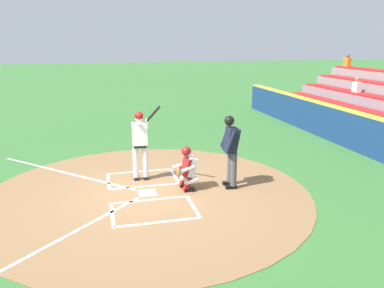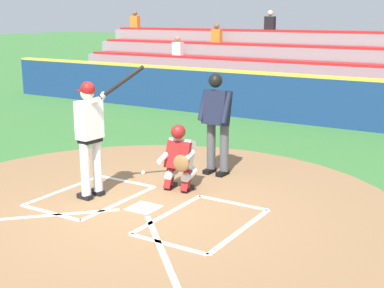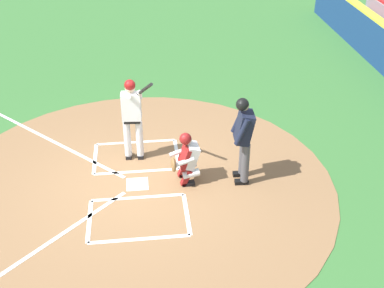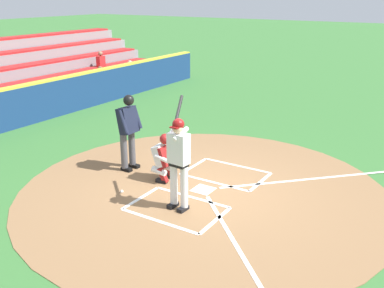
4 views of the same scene
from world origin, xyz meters
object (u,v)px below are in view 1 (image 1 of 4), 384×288
object	(u,v)px
catcher	(187,167)
baseball	(192,173)
batter	(140,141)
plate_umpire	(231,147)

from	to	relation	value
catcher	baseball	bearing A→B (deg)	-20.80
batter	baseball	xyz separation A→B (m)	(0.08, -1.43, -1.06)
plate_umpire	baseball	xyz separation A→B (m)	(1.14, 0.71, -1.04)
catcher	baseball	xyz separation A→B (m)	(1.06, -0.40, -0.55)
catcher	plate_umpire	world-z (taller)	plate_umpire
catcher	plate_umpire	bearing A→B (deg)	-93.97
batter	plate_umpire	world-z (taller)	batter
batter	plate_umpire	distance (m)	2.39
catcher	baseball	distance (m)	1.26
catcher	plate_umpire	distance (m)	1.22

